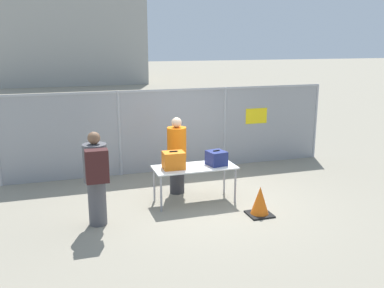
{
  "coord_description": "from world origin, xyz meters",
  "views": [
    {
      "loc": [
        -2.71,
        -7.77,
        3.16
      ],
      "look_at": [
        -0.06,
        0.54,
        1.05
      ],
      "focal_mm": 40.0,
      "sensor_mm": 36.0,
      "label": 1
    }
  ],
  "objects_px": {
    "inspection_table": "(195,170)",
    "security_worker_near": "(177,154)",
    "traveler_hooded": "(96,175)",
    "traffic_cone": "(260,202)",
    "suitcase_navy": "(216,158)",
    "utility_trailer": "(200,133)",
    "suitcase_orange": "(174,160)"
  },
  "relations": [
    {
      "from": "inspection_table",
      "to": "security_worker_near",
      "type": "height_order",
      "value": "security_worker_near"
    },
    {
      "from": "inspection_table",
      "to": "traveler_hooded",
      "type": "xyz_separation_m",
      "value": [
        -1.96,
        -0.56,
        0.24
      ]
    },
    {
      "from": "inspection_table",
      "to": "traffic_cone",
      "type": "height_order",
      "value": "inspection_table"
    },
    {
      "from": "suitcase_navy",
      "to": "utility_trailer",
      "type": "height_order",
      "value": "suitcase_navy"
    },
    {
      "from": "suitcase_orange",
      "to": "traveler_hooded",
      "type": "distance_m",
      "value": 1.62
    },
    {
      "from": "inspection_table",
      "to": "suitcase_navy",
      "type": "distance_m",
      "value": 0.5
    },
    {
      "from": "traveler_hooded",
      "to": "traffic_cone",
      "type": "xyz_separation_m",
      "value": [
        2.9,
        -0.45,
        -0.66
      ]
    },
    {
      "from": "suitcase_navy",
      "to": "traffic_cone",
      "type": "distance_m",
      "value": 1.27
    },
    {
      "from": "traveler_hooded",
      "to": "traffic_cone",
      "type": "height_order",
      "value": "traveler_hooded"
    },
    {
      "from": "utility_trailer",
      "to": "security_worker_near",
      "type": "bearing_deg",
      "value": -115.24
    },
    {
      "from": "inspection_table",
      "to": "security_worker_near",
      "type": "xyz_separation_m",
      "value": [
        -0.19,
        0.63,
        0.17
      ]
    },
    {
      "from": "suitcase_navy",
      "to": "traveler_hooded",
      "type": "height_order",
      "value": "traveler_hooded"
    },
    {
      "from": "utility_trailer",
      "to": "traffic_cone",
      "type": "distance_m",
      "value": 5.55
    },
    {
      "from": "utility_trailer",
      "to": "suitcase_orange",
      "type": "bearing_deg",
      "value": -114.65
    },
    {
      "from": "inspection_table",
      "to": "suitcase_orange",
      "type": "xyz_separation_m",
      "value": [
        -0.43,
        -0.01,
        0.23
      ]
    },
    {
      "from": "suitcase_orange",
      "to": "traffic_cone",
      "type": "xyz_separation_m",
      "value": [
        1.38,
        -1.0,
        -0.65
      ]
    },
    {
      "from": "traveler_hooded",
      "to": "utility_trailer",
      "type": "relative_size",
      "value": 0.46
    },
    {
      "from": "inspection_table",
      "to": "suitcase_navy",
      "type": "bearing_deg",
      "value": -2.43
    },
    {
      "from": "suitcase_orange",
      "to": "inspection_table",
      "type": "bearing_deg",
      "value": 1.07
    },
    {
      "from": "traveler_hooded",
      "to": "security_worker_near",
      "type": "distance_m",
      "value": 2.13
    },
    {
      "from": "traveler_hooded",
      "to": "security_worker_near",
      "type": "xyz_separation_m",
      "value": [
        1.77,
        1.19,
        -0.08
      ]
    },
    {
      "from": "suitcase_navy",
      "to": "traveler_hooded",
      "type": "xyz_separation_m",
      "value": [
        -2.41,
        -0.54,
        0.04
      ]
    },
    {
      "from": "security_worker_near",
      "to": "traffic_cone",
      "type": "height_order",
      "value": "security_worker_near"
    },
    {
      "from": "inspection_table",
      "to": "suitcase_orange",
      "type": "distance_m",
      "value": 0.49
    },
    {
      "from": "traveler_hooded",
      "to": "inspection_table",
      "type": "bearing_deg",
      "value": 26.55
    },
    {
      "from": "suitcase_orange",
      "to": "utility_trailer",
      "type": "height_order",
      "value": "suitcase_orange"
    },
    {
      "from": "suitcase_navy",
      "to": "utility_trailer",
      "type": "relative_size",
      "value": 0.11
    },
    {
      "from": "utility_trailer",
      "to": "traveler_hooded",
      "type": "bearing_deg",
      "value": -125.39
    },
    {
      "from": "suitcase_orange",
      "to": "suitcase_navy",
      "type": "distance_m",
      "value": 0.88
    },
    {
      "from": "suitcase_orange",
      "to": "suitcase_navy",
      "type": "relative_size",
      "value": 1.02
    },
    {
      "from": "utility_trailer",
      "to": "traffic_cone",
      "type": "xyz_separation_m",
      "value": [
        -0.69,
        -5.51,
        -0.14
      ]
    },
    {
      "from": "inspection_table",
      "to": "traffic_cone",
      "type": "distance_m",
      "value": 1.45
    }
  ]
}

